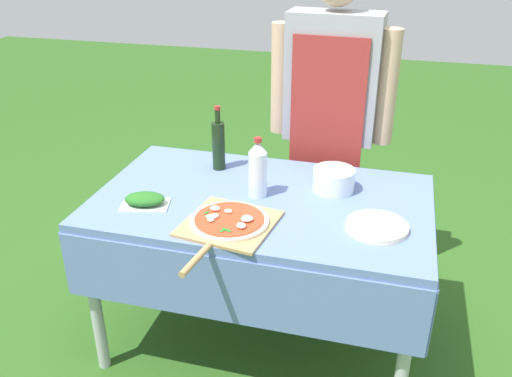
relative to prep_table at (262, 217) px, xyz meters
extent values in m
plane|color=#2D5B1E|center=(0.00, 0.00, -0.65)|extent=(12.00, 12.00, 0.00)
cube|color=#607AB7|center=(0.00, 0.00, 0.07)|extent=(1.37, 0.82, 0.04)
cube|color=#607AB7|center=(0.00, -0.42, -0.08)|extent=(1.37, 0.01, 0.28)
cube|color=#607AB7|center=(0.00, 0.42, -0.08)|extent=(1.37, 0.01, 0.28)
cube|color=#607AB7|center=(-0.69, 0.00, -0.08)|extent=(0.01, 0.82, 0.28)
cube|color=#607AB7|center=(0.69, 0.00, -0.08)|extent=(0.01, 0.82, 0.28)
cylinder|color=#B7B7BC|center=(-0.63, -0.35, -0.30)|extent=(0.05, 0.05, 0.71)
cylinder|color=#B7B7BC|center=(0.63, -0.35, -0.30)|extent=(0.05, 0.05, 0.71)
cylinder|color=#B7B7BC|center=(-0.63, 0.35, -0.30)|extent=(0.05, 0.05, 0.71)
cylinder|color=#B7B7BC|center=(0.63, 0.35, -0.30)|extent=(0.05, 0.05, 0.71)
cylinder|color=#4C4C51|center=(0.27, 0.61, -0.25)|extent=(0.12, 0.12, 0.80)
cylinder|color=#4C4C51|center=(0.11, 0.61, -0.25)|extent=(0.12, 0.12, 0.80)
cube|color=#99999E|center=(0.19, 0.61, 0.45)|extent=(0.44, 0.21, 0.60)
cube|color=#9E2D28|center=(0.18, 0.51, 0.22)|extent=(0.35, 0.03, 0.87)
cylinder|color=tan|center=(0.44, 0.60, 0.42)|extent=(0.09, 0.09, 0.54)
cylinder|color=tan|center=(-0.07, 0.62, 0.42)|extent=(0.09, 0.09, 0.54)
cube|color=tan|center=(-0.06, -0.25, 0.10)|extent=(0.37, 0.37, 0.01)
cylinder|color=tan|center=(-0.10, -0.50, 0.10)|extent=(0.05, 0.20, 0.02)
cylinder|color=beige|center=(-0.06, -0.25, 0.11)|extent=(0.30, 0.30, 0.01)
cylinder|color=#D14223|center=(-0.06, -0.25, 0.12)|extent=(0.26, 0.26, 0.00)
ellipsoid|color=white|center=(-0.12, -0.25, 0.13)|extent=(0.03, 0.04, 0.01)
ellipsoid|color=white|center=(0.01, -0.25, 0.13)|extent=(0.06, 0.06, 0.02)
ellipsoid|color=white|center=(-0.08, -0.20, 0.13)|extent=(0.04, 0.03, 0.01)
ellipsoid|color=white|center=(-0.13, -0.20, 0.13)|extent=(0.04, 0.04, 0.02)
ellipsoid|color=white|center=(-0.12, -0.28, 0.13)|extent=(0.04, 0.04, 0.01)
ellipsoid|color=white|center=(0.00, -0.24, 0.13)|extent=(0.04, 0.04, 0.02)
ellipsoid|color=white|center=(-0.13, -0.26, 0.13)|extent=(0.03, 0.03, 0.01)
ellipsoid|color=white|center=(0.00, -0.30, 0.13)|extent=(0.05, 0.05, 0.02)
ellipsoid|color=#286B23|center=(-0.16, -0.23, 0.12)|extent=(0.02, 0.03, 0.00)
ellipsoid|color=#286B23|center=(-0.13, -0.26, 0.12)|extent=(0.03, 0.03, 0.00)
ellipsoid|color=#286B23|center=(-0.06, -0.34, 0.12)|extent=(0.02, 0.04, 0.00)
ellipsoid|color=#286B23|center=(-0.04, -0.33, 0.12)|extent=(0.04, 0.03, 0.00)
cylinder|color=black|center=(-0.26, 0.24, 0.20)|extent=(0.06, 0.06, 0.22)
cylinder|color=black|center=(-0.26, 0.24, 0.34)|extent=(0.02, 0.02, 0.06)
cylinder|color=#B22823|center=(-0.26, 0.24, 0.38)|extent=(0.03, 0.03, 0.02)
cylinder|color=silver|center=(-0.02, 0.02, 0.19)|extent=(0.08, 0.08, 0.19)
cone|color=silver|center=(-0.02, 0.02, 0.31)|extent=(0.08, 0.08, 0.05)
cylinder|color=#B22823|center=(-0.02, 0.02, 0.34)|extent=(0.03, 0.03, 0.02)
cube|color=silver|center=(-0.44, -0.19, 0.09)|extent=(0.21, 0.16, 0.01)
ellipsoid|color=#286B23|center=(-0.44, -0.19, 0.12)|extent=(0.18, 0.14, 0.05)
cylinder|color=silver|center=(0.27, 0.15, 0.14)|extent=(0.18, 0.18, 0.10)
cylinder|color=beige|center=(0.47, -0.13, 0.09)|extent=(0.24, 0.24, 0.00)
cylinder|color=beige|center=(0.47, -0.13, 0.10)|extent=(0.23, 0.23, 0.00)
cylinder|color=beige|center=(0.47, -0.13, 0.10)|extent=(0.23, 0.23, 0.00)
cylinder|color=beige|center=(0.47, -0.13, 0.11)|extent=(0.23, 0.23, 0.00)
camera|label=1|loc=(0.49, -1.92, 1.12)|focal=38.00mm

